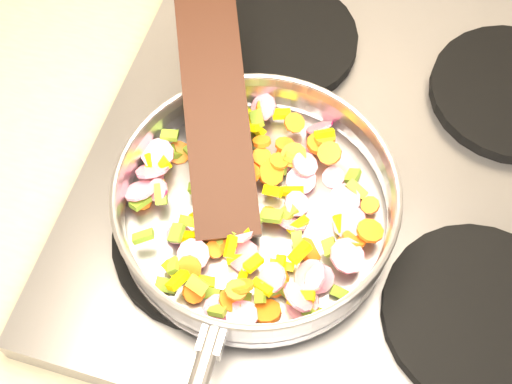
# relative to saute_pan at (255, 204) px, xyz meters

# --- Properties ---
(cooktop) EXTENTS (0.60, 0.60, 0.04)m
(cooktop) POSITION_rel_saute_pan_xyz_m (0.10, 0.10, -0.07)
(cooktop) COLOR #939399
(cooktop) RESTS_ON counter_top
(grate_fl) EXTENTS (0.19, 0.19, 0.02)m
(grate_fl) POSITION_rel_saute_pan_xyz_m (-0.04, -0.04, -0.04)
(grate_fl) COLOR black
(grate_fl) RESTS_ON cooktop
(grate_fr) EXTENTS (0.19, 0.19, 0.02)m
(grate_fr) POSITION_rel_saute_pan_xyz_m (0.24, -0.04, -0.04)
(grate_fr) COLOR black
(grate_fr) RESTS_ON cooktop
(grate_bl) EXTENTS (0.19, 0.19, 0.02)m
(grate_bl) POSITION_rel_saute_pan_xyz_m (-0.04, 0.24, -0.04)
(grate_bl) COLOR black
(grate_bl) RESTS_ON cooktop
(saute_pan) EXTENTS (0.32, 0.49, 0.06)m
(saute_pan) POSITION_rel_saute_pan_xyz_m (0.00, 0.00, 0.00)
(saute_pan) COLOR #9E9EA5
(saute_pan) RESTS_ON grate_fl
(vegetable_heap) EXTENTS (0.27, 0.27, 0.05)m
(vegetable_heap) POSITION_rel_saute_pan_xyz_m (-0.00, -0.01, -0.01)
(vegetable_heap) COLOR #C61350
(vegetable_heap) RESTS_ON saute_pan
(wooden_spatula) EXTENTS (0.17, 0.28, 0.09)m
(wooden_spatula) POSITION_rel_saute_pan_xyz_m (-0.07, 0.09, 0.03)
(wooden_spatula) COLOR black
(wooden_spatula) RESTS_ON saute_pan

